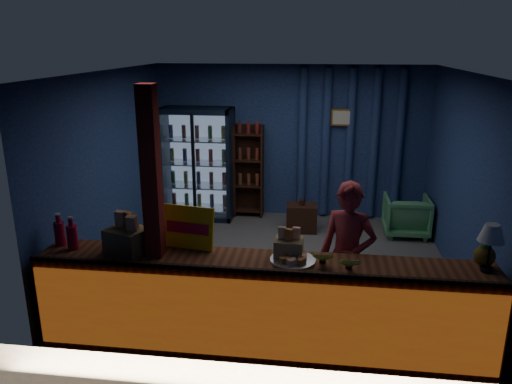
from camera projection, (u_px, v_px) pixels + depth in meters
The scene contains 19 objects.
ground at pixel (278, 266), 6.84m from camera, with size 4.60×4.60×0.00m, color #515154.
room_walls at pixel (280, 154), 6.38m from camera, with size 4.60×4.60×4.60m.
counter at pixel (262, 305), 4.89m from camera, with size 4.40×0.57×0.99m.
support_post at pixel (154, 221), 4.79m from camera, with size 0.16×0.16×2.60m, color maroon.
beverage_cooler at pixel (199, 164), 8.58m from camera, with size 1.20×0.62×1.90m.
bottle_shelf at pixel (249, 171), 8.65m from camera, with size 0.50×0.28×1.60m.
curtain_folds at pixel (350, 144), 8.37m from camera, with size 1.74×0.14×2.50m.
framed_picture at pixel (342, 118), 8.22m from camera, with size 0.36×0.04×0.28m.
shopkeeper at pixel (347, 257), 5.18m from camera, with size 0.59×0.38×1.61m, color maroon.
green_chair at pixel (406, 216), 7.87m from camera, with size 0.68×0.70×0.63m, color #52A467.
side_table at pixel (301, 218), 8.05m from camera, with size 0.51×0.38×0.53m.
yellow_sign at pixel (188, 227), 5.00m from camera, with size 0.55×0.20×0.43m.
soda_bottles at pixel (66, 234), 5.03m from camera, with size 0.28×0.19×0.34m.
snack_box_left at pixel (127, 238), 4.92m from camera, with size 0.46×0.42×0.40m.
snack_box_centre at pixel (289, 246), 4.83m from camera, with size 0.28×0.23×0.29m.
pastry_tray at pixel (293, 259), 4.74m from camera, with size 0.44×0.44×0.07m.
banana_bunches at pixel (336, 260), 4.60m from camera, with size 0.45×0.28×0.15m.
table_lamp at pixel (491, 235), 4.43m from camera, with size 0.23×0.23×0.46m.
pineapple at pixel (485, 253), 4.59m from camera, with size 0.20×0.20×0.34m.
Camera 1 is at (0.51, -6.24, 2.96)m, focal length 35.00 mm.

